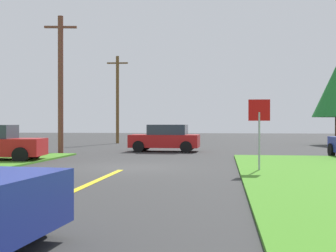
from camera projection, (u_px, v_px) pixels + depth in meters
The scene contains 6 objects.
ground_plane at pixel (127, 167), 16.04m from camera, with size 120.00×120.00×0.00m, color #353535.
lane_stripe_center at pixel (33, 209), 8.11m from camera, with size 0.20×14.00×0.01m, color yellow.
stop_sign at pixel (259, 121), 14.42m from camera, with size 0.73×0.07×2.51m.
car_approaching_junction at pixel (166, 138), 25.20m from camera, with size 4.16×2.20×1.62m.
utility_pole_mid at pixel (61, 83), 23.42m from camera, with size 1.80×0.41×7.70m.
utility_pole_far at pixel (117, 98), 35.91m from camera, with size 1.80×0.27×7.48m.
Camera 1 is at (3.67, -15.68, 1.66)m, focal length 44.82 mm.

